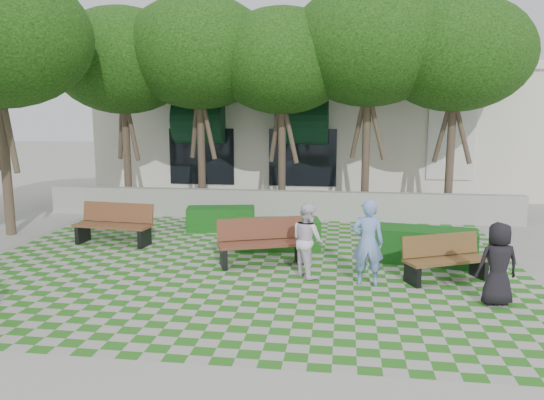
# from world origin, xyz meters

# --- Properties ---
(ground) EXTENTS (90.00, 90.00, 0.00)m
(ground) POSITION_xyz_m (0.00, 0.00, 0.00)
(ground) COLOR gray
(ground) RESTS_ON ground
(lawn) EXTENTS (12.00, 12.00, 0.00)m
(lawn) POSITION_xyz_m (0.00, 1.00, 0.01)
(lawn) COLOR #2B721E
(lawn) RESTS_ON ground
(retaining_wall) EXTENTS (15.00, 0.36, 0.90)m
(retaining_wall) POSITION_xyz_m (0.00, 6.20, 0.45)
(retaining_wall) COLOR #9E9B93
(retaining_wall) RESTS_ON ground
(bench_east) EXTENTS (1.83, 1.27, 0.92)m
(bench_east) POSITION_xyz_m (4.15, 0.51, 0.44)
(bench_east) COLOR brown
(bench_east) RESTS_ON ground
(bench_mid) EXTENTS (2.05, 1.28, 1.02)m
(bench_mid) POSITION_xyz_m (0.32, 1.13, 0.49)
(bench_mid) COLOR brown
(bench_mid) RESTS_ON ground
(bench_west) EXTENTS (2.05, 0.88, 1.04)m
(bench_west) POSITION_xyz_m (-3.72, 2.44, 0.50)
(bench_west) COLOR brown
(bench_west) RESTS_ON ground
(hedge_east) EXTENTS (2.33, 1.26, 0.77)m
(hedge_east) POSITION_xyz_m (3.96, 1.78, 0.39)
(hedge_east) COLOR #124515
(hedge_east) RESTS_ON ground
(hedge_midright) EXTENTS (2.21, 1.20, 0.73)m
(hedge_midright) POSITION_xyz_m (0.49, 2.53, 0.37)
(hedge_midright) COLOR #164E15
(hedge_midright) RESTS_ON ground
(hedge_midleft) EXTENTS (2.03, 1.11, 0.67)m
(hedge_midleft) POSITION_xyz_m (-1.37, 4.34, 0.34)
(hedge_midleft) COLOR #154F18
(hedge_midleft) RESTS_ON ground
(person_blue) EXTENTS (0.63, 0.41, 1.72)m
(person_blue) POSITION_xyz_m (2.59, 0.00, 0.86)
(person_blue) COLOR #7795D9
(person_blue) RESTS_ON ground
(person_dark) EXTENTS (0.80, 0.59, 1.48)m
(person_dark) POSITION_xyz_m (4.82, -0.76, 0.74)
(person_dark) COLOR black
(person_dark) RESTS_ON ground
(person_white) EXTENTS (0.92, 0.94, 1.53)m
(person_white) POSITION_xyz_m (1.39, 0.41, 0.77)
(person_white) COLOR white
(person_white) RESTS_ON ground
(tree_row) EXTENTS (17.70, 13.40, 7.41)m
(tree_row) POSITION_xyz_m (-1.86, 5.95, 5.18)
(tree_row) COLOR #47382B
(tree_row) RESTS_ON ground
(building) EXTENTS (18.00, 8.92, 5.15)m
(building) POSITION_xyz_m (0.93, 14.08, 2.52)
(building) COLOR silver
(building) RESTS_ON ground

